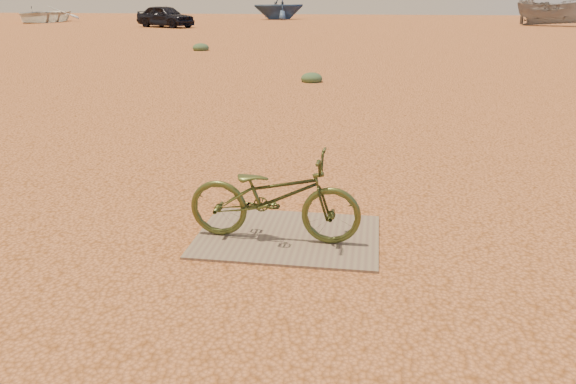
# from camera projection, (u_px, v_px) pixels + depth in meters

# --- Properties ---
(ground) EXTENTS (120.00, 120.00, 0.00)m
(ground) POSITION_uv_depth(u_px,v_px,m) (275.00, 231.00, 5.17)
(ground) COLOR #D27C4A
(ground) RESTS_ON ground
(plywood_board) EXTENTS (1.61, 1.17, 0.02)m
(plywood_board) POSITION_uv_depth(u_px,v_px,m) (288.00, 236.00, 5.02)
(plywood_board) COLOR #766750
(plywood_board) RESTS_ON ground
(bicycle) EXTENTS (1.52, 0.56, 0.79)m
(bicycle) POSITION_uv_depth(u_px,v_px,m) (274.00, 196.00, 4.82)
(bicycle) COLOR #414C21
(bicycle) RESTS_ON plywood_board
(car) EXTENTS (4.48, 3.28, 1.42)m
(car) POSITION_uv_depth(u_px,v_px,m) (165.00, 16.00, 37.05)
(car) COLOR black
(car) RESTS_ON ground
(boat_near_left) EXTENTS (4.23, 5.92, 1.22)m
(boat_near_left) POSITION_uv_depth(u_px,v_px,m) (41.00, 14.00, 43.98)
(boat_near_left) COLOR silver
(boat_near_left) RESTS_ON ground
(boat_far_left) EXTENTS (5.97, 5.78, 2.41)m
(boat_far_left) POSITION_uv_depth(u_px,v_px,m) (279.00, 5.00, 48.89)
(boat_far_left) COLOR #31496E
(boat_far_left) RESTS_ON ground
(boat_mid_right) EXTENTS (5.23, 3.50, 1.90)m
(boat_mid_right) POSITION_uv_depth(u_px,v_px,m) (554.00, 12.00, 38.54)
(boat_mid_right) COLOR slate
(boat_mid_right) RESTS_ON ground
(kale_a) EXTENTS (0.54, 0.54, 0.30)m
(kale_a) POSITION_uv_depth(u_px,v_px,m) (312.00, 82.00, 13.99)
(kale_a) COLOR #43613E
(kale_a) RESTS_ON ground
(kale_c) EXTENTS (0.64, 0.64, 0.35)m
(kale_c) POSITION_uv_depth(u_px,v_px,m) (201.00, 50.00, 21.85)
(kale_c) COLOR #43613E
(kale_c) RESTS_ON ground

